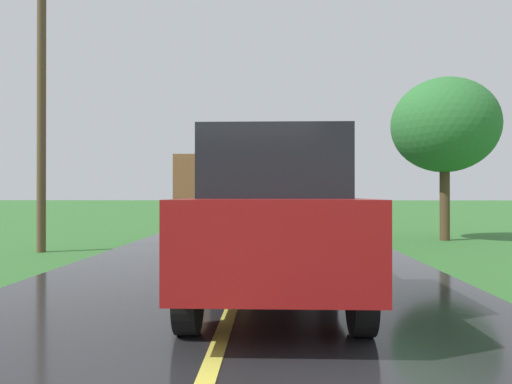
{
  "coord_description": "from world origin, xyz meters",
  "views": [
    {
      "loc": [
        0.45,
        -0.42,
        1.34
      ],
      "look_at": [
        -0.06,
        14.47,
        1.4
      ],
      "focal_mm": 33.53,
      "sensor_mm": 36.0,
      "label": 1
    }
  ],
  "objects_px": {
    "utility_pole_roadside": "(42,66)",
    "following_car": "(274,217)",
    "banana_truck_near": "(246,189)",
    "banana_truck_far": "(259,192)",
    "roadside_tree_near_left": "(445,126)"
  },
  "relations": [
    {
      "from": "banana_truck_near",
      "to": "roadside_tree_near_left",
      "type": "distance_m",
      "value": 6.14
    },
    {
      "from": "banana_truck_near",
      "to": "banana_truck_far",
      "type": "bearing_deg",
      "value": 90.19
    },
    {
      "from": "utility_pole_roadside",
      "to": "following_car",
      "type": "relative_size",
      "value": 1.94
    },
    {
      "from": "banana_truck_near",
      "to": "utility_pole_roadside",
      "type": "xyz_separation_m",
      "value": [
        -4.62,
        -1.67,
        2.83
      ]
    },
    {
      "from": "banana_truck_near",
      "to": "banana_truck_far",
      "type": "relative_size",
      "value": 1.0
    },
    {
      "from": "following_car",
      "to": "roadside_tree_near_left",
      "type": "bearing_deg",
      "value": 59.63
    },
    {
      "from": "banana_truck_near",
      "to": "utility_pole_roadside",
      "type": "height_order",
      "value": "utility_pole_roadside"
    },
    {
      "from": "utility_pole_roadside",
      "to": "roadside_tree_near_left",
      "type": "height_order",
      "value": "utility_pole_roadside"
    },
    {
      "from": "banana_truck_far",
      "to": "roadside_tree_near_left",
      "type": "bearing_deg",
      "value": -66.11
    },
    {
      "from": "roadside_tree_near_left",
      "to": "following_car",
      "type": "distance_m",
      "value": 10.06
    },
    {
      "from": "banana_truck_far",
      "to": "following_car",
      "type": "distance_m",
      "value": 21.38
    },
    {
      "from": "utility_pole_roadside",
      "to": "roadside_tree_near_left",
      "type": "bearing_deg",
      "value": 16.95
    },
    {
      "from": "roadside_tree_near_left",
      "to": "following_car",
      "type": "height_order",
      "value": "roadside_tree_near_left"
    },
    {
      "from": "roadside_tree_near_left",
      "to": "banana_truck_near",
      "type": "bearing_deg",
      "value": -165.45
    },
    {
      "from": "banana_truck_near",
      "to": "roadside_tree_near_left",
      "type": "xyz_separation_m",
      "value": [
        5.67,
        1.47,
        1.85
      ]
    }
  ]
}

